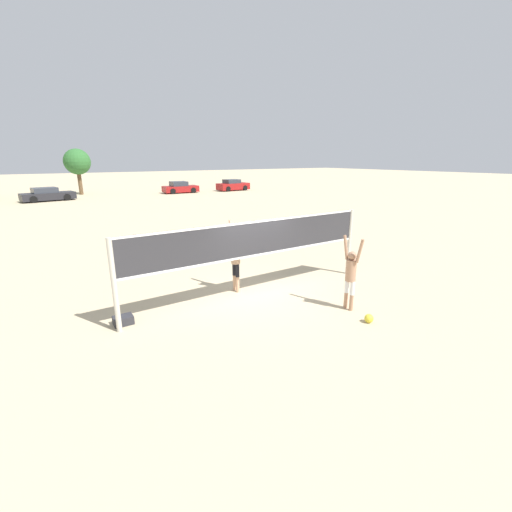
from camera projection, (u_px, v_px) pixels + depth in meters
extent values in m
plane|color=#C6B28C|center=(256.00, 297.00, 10.42)|extent=(200.00, 200.00, 0.00)
cylinder|color=beige|center=(114.00, 286.00, 8.01)|extent=(0.13, 0.13, 2.34)
cylinder|color=beige|center=(349.00, 242.00, 12.18)|extent=(0.13, 0.13, 2.34)
cube|color=#2D2D33|center=(256.00, 239.00, 9.92)|extent=(7.81, 0.02, 1.05)
cube|color=white|center=(256.00, 222.00, 9.78)|extent=(7.81, 0.03, 0.06)
cube|color=white|center=(256.00, 255.00, 10.05)|extent=(7.81, 0.03, 0.06)
cylinder|color=tan|center=(351.00, 302.00, 9.42)|extent=(0.11, 0.11, 0.46)
cylinder|color=white|center=(352.00, 288.00, 9.31)|extent=(0.12, 0.12, 0.38)
cylinder|color=tan|center=(346.00, 300.00, 9.58)|extent=(0.11, 0.11, 0.46)
cylinder|color=white|center=(347.00, 286.00, 9.47)|extent=(0.12, 0.12, 0.38)
cylinder|color=tan|center=(351.00, 270.00, 9.25)|extent=(0.28, 0.28, 0.60)
sphere|color=tan|center=(352.00, 256.00, 9.14)|extent=(0.23, 0.23, 0.23)
cylinder|color=tan|center=(360.00, 251.00, 8.89)|extent=(0.08, 0.22, 0.67)
cylinder|color=tan|center=(346.00, 247.00, 9.28)|extent=(0.08, 0.22, 0.67)
cylinder|color=tan|center=(235.00, 283.00, 10.87)|extent=(0.11, 0.11, 0.50)
cylinder|color=black|center=(234.00, 269.00, 10.74)|extent=(0.12, 0.12, 0.41)
cylinder|color=tan|center=(238.00, 284.00, 10.71)|extent=(0.11, 0.11, 0.50)
cylinder|color=black|center=(237.00, 271.00, 10.58)|extent=(0.12, 0.12, 0.41)
cylinder|color=tan|center=(236.00, 253.00, 10.52)|extent=(0.28, 0.28, 0.65)
sphere|color=tan|center=(235.00, 239.00, 10.39)|extent=(0.25, 0.25, 0.25)
cylinder|color=tan|center=(231.00, 231.00, 10.53)|extent=(0.08, 0.23, 0.73)
cylinder|color=tan|center=(239.00, 234.00, 10.14)|extent=(0.08, 0.23, 0.73)
sphere|color=yellow|center=(369.00, 318.00, 8.75)|extent=(0.23, 0.23, 0.23)
cube|color=#2D2D33|center=(123.00, 320.00, 8.66)|extent=(0.48, 0.35, 0.22)
cube|color=#232328|center=(48.00, 196.00, 33.34)|extent=(4.88, 2.62, 0.68)
cube|color=#2D333D|center=(45.00, 190.00, 33.03)|extent=(2.35, 2.04, 0.49)
cylinder|color=black|center=(62.00, 196.00, 34.94)|extent=(0.67, 0.33, 0.64)
cylinder|color=black|center=(67.00, 197.00, 33.71)|extent=(0.67, 0.33, 0.64)
cylinder|color=black|center=(29.00, 198.00, 33.06)|extent=(0.67, 0.33, 0.64)
cylinder|color=black|center=(34.00, 200.00, 31.83)|extent=(0.67, 0.33, 0.64)
cube|color=maroon|center=(233.00, 186.00, 43.89)|extent=(4.22, 1.98, 0.81)
cube|color=#2D333D|center=(232.00, 181.00, 43.59)|extent=(1.95, 1.71, 0.47)
cylinder|color=black|center=(238.00, 187.00, 45.32)|extent=(0.65, 0.26, 0.64)
cylinder|color=black|center=(245.00, 188.00, 44.04)|extent=(0.65, 0.26, 0.64)
cylinder|color=black|center=(221.00, 188.00, 43.85)|extent=(0.65, 0.26, 0.64)
cylinder|color=black|center=(228.00, 189.00, 42.58)|extent=(0.65, 0.26, 0.64)
cube|color=maroon|center=(181.00, 189.00, 40.95)|extent=(4.11, 2.03, 0.70)
cube|color=#2D333D|center=(179.00, 184.00, 40.68)|extent=(1.88, 1.80, 0.53)
cylinder|color=black|center=(188.00, 189.00, 42.36)|extent=(0.65, 0.24, 0.64)
cylinder|color=black|center=(193.00, 190.00, 40.88)|extent=(0.65, 0.24, 0.64)
cylinder|color=black|center=(168.00, 190.00, 41.11)|extent=(0.65, 0.24, 0.64)
cylinder|color=black|center=(173.00, 191.00, 39.63)|extent=(0.65, 0.24, 0.64)
cylinder|color=brown|center=(80.00, 182.00, 38.85)|extent=(0.42, 0.42, 2.86)
sphere|color=#2D662D|center=(77.00, 162.00, 38.23)|extent=(2.83, 2.83, 2.83)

